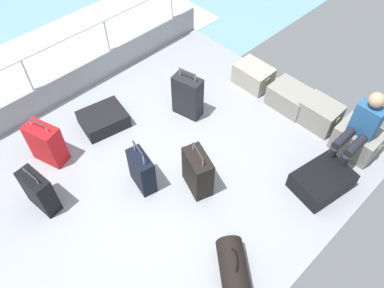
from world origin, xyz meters
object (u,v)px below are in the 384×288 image
object	(u,v)px
cargo_crate_1	(290,97)
suitcase_2	(39,191)
suitcase_4	(46,143)
passenger_seated	(360,128)
suitcase_1	(103,119)
suitcase_3	(322,181)
cargo_crate_3	(357,140)
duffel_bag	(233,266)
cargo_crate_0	(253,76)
suitcase_0	(198,172)
suitcase_5	(188,96)
cargo_crate_2	(320,114)
suitcase_7	(142,171)

from	to	relation	value
cargo_crate_1	suitcase_2	bearing A→B (deg)	-106.11
suitcase_2	suitcase_4	xyz separation A→B (m)	(-0.61, 0.46, 0.01)
passenger_seated	suitcase_4	distance (m)	4.18
suitcase_1	suitcase_3	size ratio (longest dim) A/B	0.89
cargo_crate_3	duffel_bag	bearing A→B (deg)	-90.09
cargo_crate_0	duffel_bag	size ratio (longest dim) A/B	0.94
suitcase_2	suitcase_4	world-z (taller)	suitcase_4
passenger_seated	duffel_bag	xyz separation A→B (m)	(-0.00, -2.41, -0.43)
passenger_seated	cargo_crate_0	bearing A→B (deg)	173.31
cargo_crate_3	suitcase_2	bearing A→B (deg)	-121.80
cargo_crate_0	suitcase_4	distance (m)	3.38
suitcase_0	suitcase_5	xyz separation A→B (m)	(-1.08, 0.85, 0.04)
suitcase_1	cargo_crate_3	bearing A→B (deg)	38.44
cargo_crate_2	passenger_seated	size ratio (longest dim) A/B	0.53
cargo_crate_0	suitcase_1	xyz separation A→B (m)	(-0.96, -2.33, -0.06)
passenger_seated	suitcase_3	size ratio (longest dim) A/B	1.33
suitcase_3	cargo_crate_3	bearing A→B (deg)	92.00
suitcase_0	suitcase_4	world-z (taller)	suitcase_0
cargo_crate_2	duffel_bag	bearing A→B (deg)	-76.26
cargo_crate_0	cargo_crate_1	distance (m)	0.73
suitcase_4	suitcase_3	bearing A→B (deg)	38.43
cargo_crate_0	suitcase_5	xyz separation A→B (m)	(-0.27, -1.24, 0.17)
suitcase_0	suitcase_1	size ratio (longest dim) A/B	0.99
cargo_crate_3	suitcase_5	xyz separation A→B (m)	(-2.20, -1.20, 0.14)
cargo_crate_2	suitcase_5	bearing A→B (deg)	-140.93
suitcase_3	suitcase_7	size ratio (longest dim) A/B	1.08
suitcase_4	suitcase_7	xyz separation A→B (m)	(1.25, 0.65, -0.02)
suitcase_4	cargo_crate_3	bearing A→B (deg)	47.99
cargo_crate_1	suitcase_3	distance (m)	1.55
cargo_crate_0	cargo_crate_3	xyz separation A→B (m)	(1.93, -0.04, 0.03)
cargo_crate_3	passenger_seated	xyz separation A→B (m)	(-0.00, -0.19, 0.38)
cargo_crate_1	suitcase_5	size ratio (longest dim) A/B	0.79
cargo_crate_1	cargo_crate_2	world-z (taller)	cargo_crate_2
suitcase_5	suitcase_1	bearing A→B (deg)	-122.50
passenger_seated	duffel_bag	bearing A→B (deg)	-90.10
suitcase_5	suitcase_2	bearing A→B (deg)	-91.74
cargo_crate_2	cargo_crate_0	bearing A→B (deg)	-179.60
suitcase_1	cargo_crate_2	bearing A→B (deg)	46.32
passenger_seated	suitcase_7	size ratio (longest dim) A/B	1.44
suitcase_1	suitcase_3	bearing A→B (deg)	25.69
cargo_crate_1	suitcase_3	bearing A→B (deg)	-37.47
cargo_crate_0	suitcase_3	distance (m)	2.17
cargo_crate_1	suitcase_7	size ratio (longest dim) A/B	0.85
suitcase_1	duffel_bag	world-z (taller)	duffel_bag
suitcase_4	suitcase_7	world-z (taller)	suitcase_7
cargo_crate_1	cargo_crate_3	size ratio (longest dim) A/B	1.04
suitcase_5	suitcase_7	world-z (taller)	suitcase_5
passenger_seated	suitcase_4	bearing A→B (deg)	-133.71
suitcase_3	suitcase_5	distance (m)	2.26
suitcase_1	cargo_crate_0	bearing A→B (deg)	67.65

